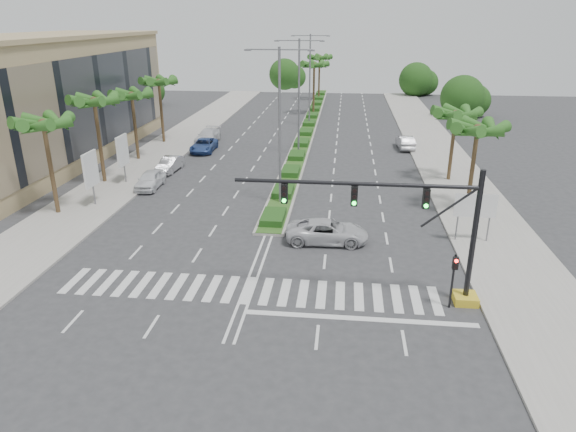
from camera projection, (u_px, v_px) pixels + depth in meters
name	position (u px, v px, depth m)	size (l,w,h in m)	color
ground	(248.00, 290.00, 28.03)	(160.00, 160.00, 0.00)	#333335
footpath_right	(460.00, 187.00, 44.98)	(6.00, 120.00, 0.15)	gray
footpath_left	(128.00, 176.00, 48.12)	(6.00, 120.00, 0.15)	gray
median	(309.00, 127.00, 69.72)	(2.20, 75.00, 0.20)	gray
median_grass	(309.00, 126.00, 69.67)	(1.80, 75.00, 0.04)	#2B571E
building	(44.00, 100.00, 52.66)	(12.00, 36.00, 12.00)	tan
signal_gantry	(428.00, 240.00, 25.83)	(12.60, 1.20, 7.20)	gold
pedestrian_signal	(454.00, 273.00, 25.58)	(0.28, 0.36, 3.00)	black
direction_sign	(475.00, 208.00, 33.17)	(2.70, 0.11, 3.40)	slate
billboard_near	(91.00, 170.00, 39.59)	(0.18, 2.10, 4.35)	slate
billboard_far	(122.00, 151.00, 45.15)	(0.18, 2.10, 4.35)	slate
palm_left_near	(44.00, 126.00, 36.59)	(4.57, 4.68, 7.55)	brown
palm_left_mid	(94.00, 104.00, 43.87)	(4.57, 4.68, 7.95)	brown
palm_left_far	(132.00, 97.00, 51.50)	(4.57, 4.68, 7.35)	brown
palm_left_end	(159.00, 84.00, 58.77)	(4.57, 4.68, 7.75)	brown
palm_right_near	(477.00, 131.00, 37.28)	(4.57, 4.68, 7.05)	brown
palm_right_far	(456.00, 116.00, 44.80)	(4.57, 4.68, 6.75)	brown
palm_median_a	(314.00, 66.00, 76.44)	(4.57, 4.68, 8.05)	brown
palm_median_b	(320.00, 59.00, 90.34)	(4.57, 4.68, 8.05)	brown
streetlight_near	(280.00, 119.00, 38.56)	(5.10, 0.25, 12.00)	slate
streetlight_mid	(299.00, 91.00, 53.39)	(5.10, 0.25, 12.00)	slate
streetlight_far	(310.00, 75.00, 68.23)	(5.10, 0.25, 12.00)	slate
car_parked_a	(150.00, 180.00, 44.66)	(1.78, 4.43, 1.51)	white
car_parked_b	(170.00, 164.00, 49.62)	(1.48, 4.23, 1.39)	#AFAEB3
car_parked_c	(204.00, 145.00, 56.97)	(2.34, 5.08, 1.41)	#2D4889
car_parked_d	(208.00, 136.00, 61.17)	(2.17, 5.33, 1.55)	silver
car_crossing	(327.00, 231.00, 33.83)	(2.50, 5.42, 1.51)	silver
car_right	(405.00, 142.00, 58.15)	(1.61, 4.61, 1.52)	#ADABB0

